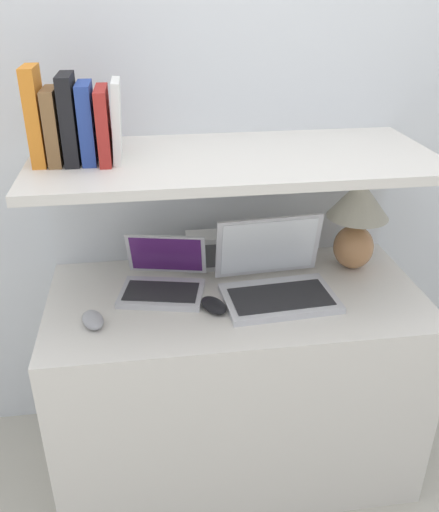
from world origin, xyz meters
The scene contains 16 objects.
wall_back centered at (0.00, 0.65, 1.20)m, with size 6.00×0.05×2.40m.
desk centered at (0.00, 0.29, 0.35)m, with size 1.19×0.58×0.71m.
back_riser centered at (0.00, 0.60, 0.56)m, with size 1.19×0.04×1.11m.
shelf centered at (0.00, 0.36, 1.13)m, with size 1.19×0.53×0.03m.
table_lamp centered at (0.43, 0.42, 0.90)m, with size 0.21×0.21×0.32m.
laptop_large centered at (0.12, 0.28, 0.76)m, with size 0.36×0.30×0.23m.
laptop_small centered at (-0.23, 0.35, 0.74)m, with size 0.30×0.27×0.17m.
computer_mouse centered at (-0.08, 0.21, 0.72)m, with size 0.10×0.12×0.04m.
second_mouse centered at (-0.44, 0.18, 0.72)m, with size 0.09×0.11×0.04m.
router_box centered at (-0.07, 0.50, 0.77)m, with size 0.13×0.09×0.12m.
book_orange centered at (-0.55, 0.36, 1.27)m, with size 0.04×0.12×0.26m.
book_brown centered at (-0.50, 0.36, 1.24)m, with size 0.04×0.14×0.20m.
book_black centered at (-0.46, 0.36, 1.26)m, with size 0.04×0.14×0.24m.
book_blue centered at (-0.41, 0.36, 1.25)m, with size 0.04×0.13×0.21m.
book_red centered at (-0.37, 0.36, 1.24)m, with size 0.03×0.17×0.20m.
book_white centered at (-0.33, 0.36, 1.25)m, with size 0.03×0.14×0.22m.
Camera 1 is at (-0.26, -1.16, 1.60)m, focal length 38.00 mm.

